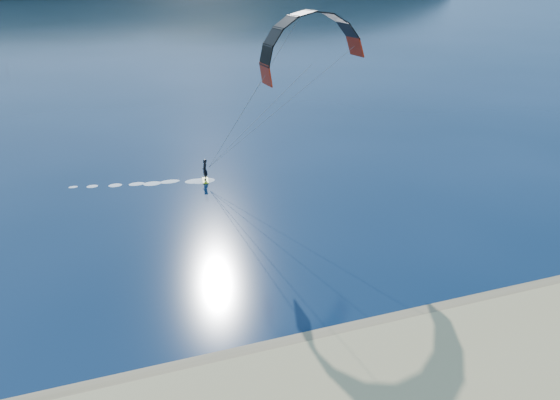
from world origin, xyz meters
name	(u,v)px	position (x,y,z in m)	size (l,w,h in m)	color
wet_sand	(243,366)	(0.00, 4.50, 0.05)	(220.00, 2.50, 0.10)	olive
kitesurfer_near	(305,69)	(9.79, 21.82, 9.43)	(21.23, 8.95, 12.99)	#C0DC19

